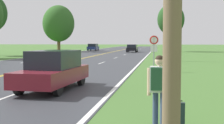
% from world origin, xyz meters
% --- Properties ---
extents(hitchhiker_person, '(0.56, 0.42, 1.65)m').
position_xyz_m(hitchhiker_person, '(8.88, 4.79, 1.01)').
color(hitchhiker_person, '#38476B').
rests_on(hitchhiker_person, ground).
extents(suitcase, '(0.39, 0.16, 0.62)m').
position_xyz_m(suitcase, '(9.27, 4.84, 0.29)').
color(suitcase, '#19282D').
rests_on(suitcase, ground).
extents(fire_hydrant, '(0.45, 0.29, 0.79)m').
position_xyz_m(fire_hydrant, '(9.22, 19.33, 0.40)').
color(fire_hydrant, gold).
rests_on(fire_hydrant, ground).
extents(traffic_sign, '(0.60, 0.10, 2.35)m').
position_xyz_m(traffic_sign, '(8.46, 18.08, 1.77)').
color(traffic_sign, gray).
rests_on(traffic_sign, ground).
extents(utility_pole_midground, '(1.80, 0.24, 7.59)m').
position_xyz_m(utility_pole_midground, '(10.30, 29.24, 3.94)').
color(utility_pole_midground, brown).
rests_on(utility_pole_midground, ground).
extents(tree_behind_sign, '(6.08, 6.08, 8.90)m').
position_xyz_m(tree_behind_sign, '(-10.59, 55.57, 5.39)').
color(tree_behind_sign, brown).
rests_on(tree_behind_sign, ground).
extents(tree_far_back, '(5.18, 5.18, 9.17)m').
position_xyz_m(tree_far_back, '(10.74, 59.19, 6.16)').
color(tree_far_back, brown).
rests_on(tree_far_back, ground).
extents(car_maroon_sedan_nearest, '(1.91, 4.61, 1.59)m').
position_xyz_m(car_maroon_sedan_nearest, '(4.60, 9.79, 0.80)').
color(car_maroon_sedan_nearest, black).
rests_on(car_maroon_sedan_nearest, ground).
extents(car_black_hatchback_approaching, '(1.87, 4.32, 1.41)m').
position_xyz_m(car_black_hatchback_approaching, '(3.72, 54.61, 0.76)').
color(car_black_hatchback_approaching, black).
rests_on(car_black_hatchback_approaching, ground).
extents(car_dark_blue_hatchback_mid_near, '(1.96, 4.30, 1.47)m').
position_xyz_m(car_dark_blue_hatchback_mid_near, '(-5.43, 62.91, 0.78)').
color(car_dark_blue_hatchback_mid_near, black).
rests_on(car_dark_blue_hatchback_mid_near, ground).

